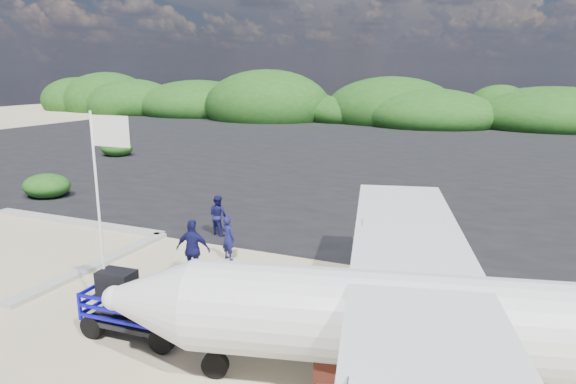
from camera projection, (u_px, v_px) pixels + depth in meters
name	position (u px, v px, depth m)	size (l,w,h in m)	color
ground	(183.00, 309.00, 14.16)	(160.00, 160.00, 0.00)	beige
asphalt_apron	(401.00, 154.00, 40.94)	(90.00, 50.00, 0.04)	#B2B2B2
lagoon	(4.00, 248.00, 19.00)	(9.00, 7.00, 0.40)	#B2B2B2
vegetation_band	(442.00, 125.00, 63.25)	(124.00, 8.00, 4.40)	#B2B2B2
baggage_cart	(141.00, 334.00, 12.80)	(2.79, 1.59, 1.40)	#0E0BA7
flagpole	(109.00, 324.00, 13.29)	(1.10, 0.46, 5.49)	white
crew_a	(228.00, 238.00, 17.71)	(0.57, 0.38, 1.57)	#13144A
crew_b	(218.00, 215.00, 20.38)	(0.80, 0.62, 1.64)	#13144A
crew_c	(193.00, 250.00, 16.02)	(1.13, 0.47, 1.92)	#13144A
aircraft_large	(528.00, 172.00, 33.51)	(16.70, 16.70, 5.01)	#B2B2B2
aircraft_small	(282.00, 147.00, 44.65)	(6.73, 6.73, 2.42)	#B2B2B2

